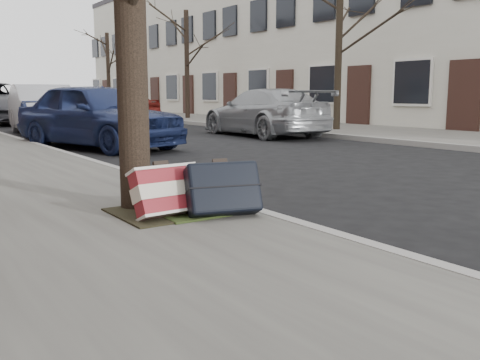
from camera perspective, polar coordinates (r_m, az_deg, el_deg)
ground at (r=5.16m, az=18.89°, el=-4.28°), size 120.00×120.00×0.00m
far_sidewalk at (r=21.55m, az=-1.01°, el=6.29°), size 4.00×70.00×0.12m
house_far at (r=25.72m, az=8.02°, el=14.57°), size 6.70×40.00×7.20m
dirt_patch at (r=4.76m, az=-8.03°, el=-3.39°), size 0.85×0.85×0.02m
suitcase_red at (r=4.54m, az=-7.83°, el=-1.23°), size 0.60×0.36×0.44m
suitcase_navy at (r=4.54m, az=-1.83°, el=-0.88°), size 0.70×0.52×0.49m
car_near_front at (r=11.80m, az=-14.95°, el=6.71°), size 2.84×4.47×1.42m
car_near_mid at (r=16.21m, az=-20.15°, el=7.06°), size 1.90×4.42×1.42m
car_far_front at (r=14.80m, az=2.54°, el=7.21°), size 2.10×4.55×1.29m
car_far_back at (r=23.74m, az=-12.41°, el=7.75°), size 2.35×4.01×1.28m
tree_far_a at (r=16.06m, az=10.48°, el=13.43°), size 0.20×0.20×4.52m
tree_far_b at (r=23.36m, az=-5.69°, el=12.14°), size 0.20×0.20×4.50m
tree_far_c at (r=31.71m, az=-13.87°, el=11.05°), size 0.22×0.22×4.40m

